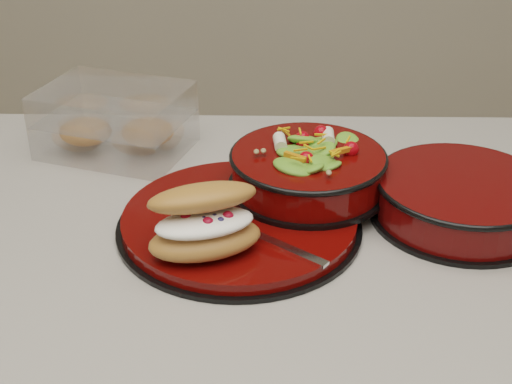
{
  "coord_description": "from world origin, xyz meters",
  "views": [
    {
      "loc": [
        -0.03,
        -0.71,
        1.37
      ],
      "look_at": [
        -0.04,
        0.04,
        0.94
      ],
      "focal_mm": 50.0,
      "sensor_mm": 36.0,
      "label": 1
    }
  ],
  "objects_px": {
    "croissant": "(205,222)",
    "pastry_box": "(116,122)",
    "fork": "(263,238)",
    "salad_bowl": "(308,165)",
    "dinner_plate": "(240,221)",
    "extra_bowl": "(461,197)"
  },
  "relations": [
    {
      "from": "salad_bowl",
      "to": "croissant",
      "type": "xyz_separation_m",
      "value": [
        -0.12,
        -0.14,
        0.0
      ]
    },
    {
      "from": "extra_bowl",
      "to": "croissant",
      "type": "bearing_deg",
      "value": -161.05
    },
    {
      "from": "croissant",
      "to": "fork",
      "type": "height_order",
      "value": "croissant"
    },
    {
      "from": "fork",
      "to": "pastry_box",
      "type": "height_order",
      "value": "pastry_box"
    },
    {
      "from": "dinner_plate",
      "to": "salad_bowl",
      "type": "xyz_separation_m",
      "value": [
        0.08,
        0.07,
        0.04
      ]
    },
    {
      "from": "salad_bowl",
      "to": "croissant",
      "type": "distance_m",
      "value": 0.19
    },
    {
      "from": "croissant",
      "to": "fork",
      "type": "distance_m",
      "value": 0.08
    },
    {
      "from": "extra_bowl",
      "to": "salad_bowl",
      "type": "bearing_deg",
      "value": 168.85
    },
    {
      "from": "pastry_box",
      "to": "extra_bowl",
      "type": "height_order",
      "value": "pastry_box"
    },
    {
      "from": "fork",
      "to": "extra_bowl",
      "type": "relative_size",
      "value": 0.62
    },
    {
      "from": "croissant",
      "to": "fork",
      "type": "bearing_deg",
      "value": 0.69
    },
    {
      "from": "croissant",
      "to": "pastry_box",
      "type": "relative_size",
      "value": 0.6
    },
    {
      "from": "dinner_plate",
      "to": "fork",
      "type": "distance_m",
      "value": 0.06
    },
    {
      "from": "croissant",
      "to": "pastry_box",
      "type": "xyz_separation_m",
      "value": [
        -0.16,
        0.29,
        -0.01
      ]
    },
    {
      "from": "croissant",
      "to": "pastry_box",
      "type": "distance_m",
      "value": 0.33
    },
    {
      "from": "salad_bowl",
      "to": "croissant",
      "type": "height_order",
      "value": "salad_bowl"
    },
    {
      "from": "dinner_plate",
      "to": "extra_bowl",
      "type": "relative_size",
      "value": 1.35
    },
    {
      "from": "dinner_plate",
      "to": "extra_bowl",
      "type": "xyz_separation_m",
      "value": [
        0.27,
        0.03,
        0.02
      ]
    },
    {
      "from": "dinner_plate",
      "to": "croissant",
      "type": "bearing_deg",
      "value": -114.72
    },
    {
      "from": "pastry_box",
      "to": "fork",
      "type": "bearing_deg",
      "value": -32.98
    },
    {
      "from": "pastry_box",
      "to": "dinner_plate",
      "type": "bearing_deg",
      "value": -30.71
    },
    {
      "from": "croissant",
      "to": "extra_bowl",
      "type": "xyz_separation_m",
      "value": [
        0.31,
        0.11,
        -0.03
      ]
    }
  ]
}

